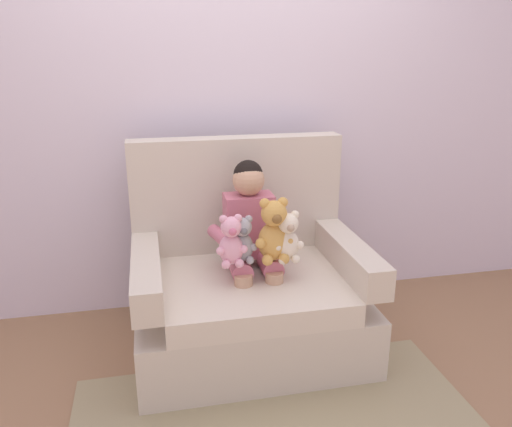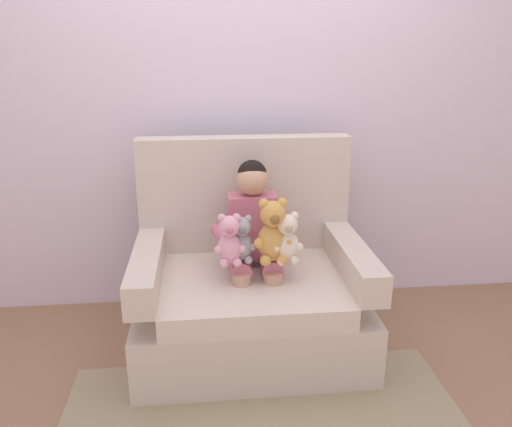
% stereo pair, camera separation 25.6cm
% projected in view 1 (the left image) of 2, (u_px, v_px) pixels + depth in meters
% --- Properties ---
extents(ground_plane, '(8.00, 8.00, 0.00)m').
position_uv_depth(ground_plane, '(250.00, 348.00, 2.86)').
color(ground_plane, '#936D4C').
extents(back_wall, '(6.00, 0.10, 2.60)m').
position_uv_depth(back_wall, '(227.00, 98.00, 3.07)').
color(back_wall, silver).
rests_on(back_wall, ground).
extents(armchair, '(1.21, 0.90, 1.11)m').
position_uv_depth(armchair, '(248.00, 289.00, 2.80)').
color(armchair, beige).
rests_on(armchair, ground).
extents(seated_child, '(0.45, 0.39, 0.82)m').
position_uv_depth(seated_child, '(251.00, 231.00, 2.72)').
color(seated_child, '#C66B7F').
rests_on(seated_child, armchair).
extents(plush_grey, '(0.14, 0.12, 0.24)m').
position_uv_depth(plush_grey, '(242.00, 241.00, 2.56)').
color(plush_grey, '#9E9EA3').
rests_on(plush_grey, armchair).
extents(plush_cream, '(0.16, 0.13, 0.26)m').
position_uv_depth(plush_cream, '(288.00, 238.00, 2.57)').
color(plush_cream, silver).
rests_on(plush_cream, armchair).
extents(plush_pink, '(0.16, 0.13, 0.26)m').
position_uv_depth(plush_pink, '(231.00, 242.00, 2.52)').
color(plush_pink, '#EAA8BC').
rests_on(plush_pink, armchair).
extents(plush_honey, '(0.20, 0.16, 0.33)m').
position_uv_depth(plush_honey, '(274.00, 232.00, 2.56)').
color(plush_honey, gold).
rests_on(plush_honey, armchair).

